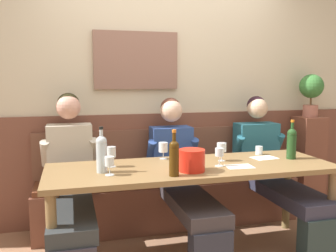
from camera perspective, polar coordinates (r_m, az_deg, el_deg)
The scene contains 21 objects.
room_wall_back at distance 3.74m, azimuth -0.83°, elevation 6.82°, with size 6.80×0.12×2.80m.
wood_wainscot_panel at distance 3.79m, azimuth -0.55°, elevation -6.25°, with size 6.80×0.03×1.09m, color brown.
wall_bench at distance 3.67m, azimuth 0.29°, elevation -11.00°, with size 2.57×0.42×0.94m.
dining_table at distance 2.93m, azimuth 3.87°, elevation -7.76°, with size 2.27×0.76×0.76m.
person_right_seat at distance 3.13m, azimuth -14.96°, elevation -7.46°, with size 0.50×1.23×1.32m.
person_center_right_seat at distance 3.26m, azimuth 2.02°, elevation -7.08°, with size 0.49×1.23×1.26m.
person_left_seat at distance 3.62m, azimuth 16.03°, elevation -6.03°, with size 0.53×1.23×1.26m.
ice_bucket at distance 2.72m, azimuth 3.74°, elevation -5.36°, with size 0.19×0.19×0.16m, color red.
wine_bottle_clear_water at distance 3.29m, azimuth 18.75°, elevation -2.44°, with size 0.08×0.08×0.34m.
wine_bottle_green_tall at distance 2.57m, azimuth 0.95°, elevation -4.80°, with size 0.07×0.07×0.33m.
wine_bottle_amber_mid at distance 2.71m, azimuth -10.32°, elevation -4.12°, with size 0.08×0.08×0.34m.
wine_glass_left_end at distance 3.12m, azimuth -0.75°, elevation -3.46°, with size 0.08×0.08×0.14m.
wine_glass_mid_right at distance 3.07m, azimuth 8.37°, elevation -3.42°, with size 0.08×0.08×0.15m.
wine_glass_by_bottle at distance 2.63m, azimuth -9.13°, elevation -5.57°, with size 0.07×0.07×0.14m.
wine_glass_mid_left at distance 2.87m, azimuth -8.84°, elevation -4.20°, with size 0.07×0.07×0.16m.
wine_glass_center_front at distance 2.89m, azimuth 8.02°, elevation -4.24°, with size 0.07×0.07×0.14m.
water_tumbler_center at distance 3.41m, azimuth 14.02°, elevation -3.71°, with size 0.06×0.06×0.08m, color silver.
tasting_sheet_left_guest at distance 3.28m, azimuth 14.82°, elevation -4.83°, with size 0.21×0.15×0.00m, color white.
tasting_sheet_right_guest at distance 2.92m, azimuth 11.09°, elevation -6.22°, with size 0.21×0.15×0.00m, color white.
corner_pedestal at distance 4.32m, azimuth 20.97°, elevation -5.46°, with size 0.28×0.28×1.03m, color brown.
potted_plant at distance 4.22m, azimuth 21.47°, elevation 5.25°, with size 0.26×0.26×0.46m.
Camera 1 is at (-0.92, -2.53, 1.44)m, focal length 39.03 mm.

